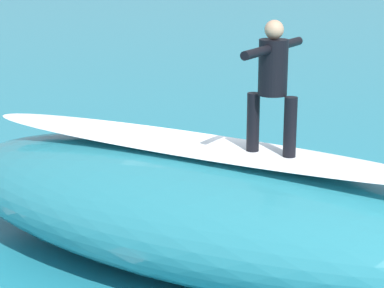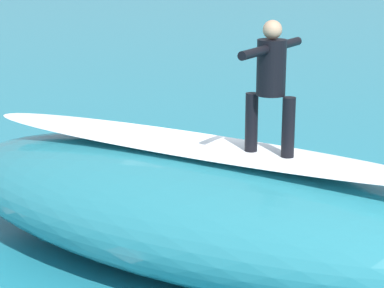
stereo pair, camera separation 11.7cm
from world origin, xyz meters
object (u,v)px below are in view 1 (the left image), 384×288
Objects in this scene: surfer_riding at (273,78)px; surfer_paddling at (132,174)px; surfboard_riding at (270,157)px; surfboard_paddling at (139,182)px.

surfer_paddling is (2.79, -3.31, -2.42)m from surfer_riding.
surfboard_riding is 1.35× the size of surfer_riding.
surfer_paddling reaches higher than surfboard_paddling.
surfboard_paddling is 1.40× the size of surfer_paddling.
surfboard_riding is 1.46× the size of surfer_paddling.
surfboard_riding is 0.99m from surfer_riding.
surfer_riding is at bearing -84.96° from surfer_paddling.
surfboard_paddling is at bearing -32.84° from surfboard_riding.
surfer_riding is (0.00, 0.00, 0.99)m from surfboard_riding.
surfer_riding is at bearing 0.00° from surfboard_riding.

